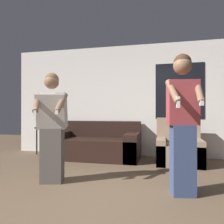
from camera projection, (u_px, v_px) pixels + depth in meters
name	position (u px, v px, depth m)	size (l,w,h in m)	color
ground_plane	(83.00, 220.00, 2.12)	(14.00, 14.00, 0.00)	brown
wall_back	(132.00, 100.00, 5.36)	(6.10, 0.07, 2.70)	silver
couch	(96.00, 145.00, 5.03)	(1.99, 0.96, 0.84)	black
armchair	(179.00, 149.00, 4.49)	(0.90, 0.82, 0.93)	#937A60
side_table	(47.00, 132.00, 5.59)	(0.47, 0.40, 0.83)	black
person_left	(52.00, 127.00, 3.26)	(0.49, 0.57, 1.64)	#56514C
person_right	(183.00, 121.00, 2.77)	(0.45, 0.50, 1.80)	#384770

